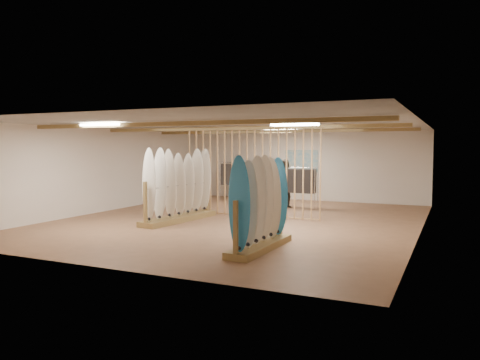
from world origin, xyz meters
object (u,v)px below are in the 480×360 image
at_px(rack_left, 179,197).
at_px(rack_right, 260,218).
at_px(clothing_rack_a, 237,174).
at_px(shopper_a, 261,182).
at_px(clothing_rack_b, 297,181).
at_px(shopper_b, 285,180).

relative_size(rack_left, rack_right, 1.25).
distance_m(clothing_rack_a, shopper_a, 3.67).
height_order(clothing_rack_b, shopper_a, shopper_a).
height_order(rack_left, clothing_rack_a, rack_left).
height_order(shopper_a, shopper_b, shopper_b).
bearing_deg(rack_right, shopper_b, 106.68).
bearing_deg(shopper_a, shopper_b, -96.91).
relative_size(clothing_rack_a, shopper_b, 0.79).
bearing_deg(shopper_a, rack_right, 137.80).
bearing_deg(clothing_rack_a, shopper_a, -71.54).
distance_m(rack_right, shopper_b, 7.06).
relative_size(rack_right, clothing_rack_b, 1.62).
bearing_deg(rack_left, shopper_a, 76.25).
bearing_deg(shopper_b, clothing_rack_b, 10.09).
bearing_deg(rack_right, shopper_a, 113.65).
xyz_separation_m(clothing_rack_a, shopper_b, (2.85, -2.00, -0.03)).
bearing_deg(shopper_b, rack_right, -70.95).
distance_m(clothing_rack_a, clothing_rack_b, 3.83).
distance_m(rack_right, clothing_rack_a, 9.98).
xyz_separation_m(rack_left, shopper_a, (1.22, 3.37, 0.25)).
bearing_deg(clothing_rack_b, rack_left, -116.65).
bearing_deg(rack_right, clothing_rack_b, 103.06).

